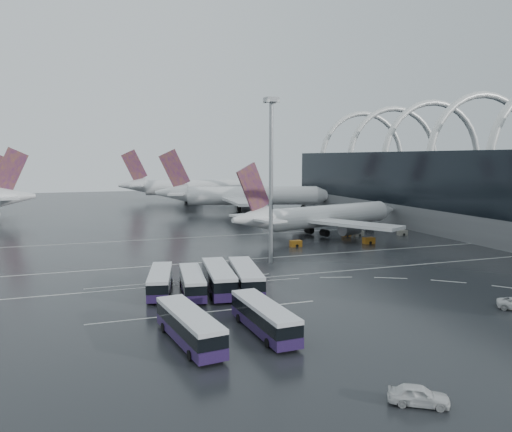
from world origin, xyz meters
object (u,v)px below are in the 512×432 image
object	(u,v)px
gse_cart_belly_d	(402,233)
airliner_main	(320,217)
bus_row_near_d	(246,277)
gse_cart_belly_a	(369,240)
bus_row_near_b	(192,282)
bus_row_near_c	(219,278)
bus_row_far_a	(189,326)
bus_row_far_c	(264,317)
airliner_gate_b	(243,196)
gse_cart_belly_b	(358,233)
van_curve_b	(419,395)
airliner_gate_c	(189,188)
bus_row_near_a	(160,281)
gse_cart_belly_c	(296,244)
gse_cart_belly_e	(346,234)
floodlight_mast	(271,160)

from	to	relation	value
gse_cart_belly_d	airliner_main	bearing A→B (deg)	161.18
bus_row_near_d	gse_cart_belly_a	bearing A→B (deg)	-43.88
bus_row_near_b	bus_row_near_c	size ratio (longest dim) A/B	0.88
airliner_main	bus_row_far_a	size ratio (longest dim) A/B	3.78
bus_row_near_c	bus_row_far_a	world-z (taller)	bus_row_near_c
bus_row_far_c	gse_cart_belly_a	xyz separation A→B (m)	(40.26, 44.28, -1.05)
bus_row_near_d	gse_cart_belly_a	distance (m)	46.08
airliner_gate_b	gse_cart_belly_b	bearing A→B (deg)	-64.59
van_curve_b	airliner_gate_c	bearing A→B (deg)	25.84
airliner_gate_c	bus_row_near_a	bearing A→B (deg)	-92.87
bus_row_far_a	gse_cart_belly_d	world-z (taller)	bus_row_far_a
gse_cart_belly_c	bus_row_near_c	bearing A→B (deg)	-130.31
bus_row_near_d	airliner_gate_c	bearing A→B (deg)	0.73
bus_row_far_a	van_curve_b	world-z (taller)	bus_row_far_a
airliner_gate_b	bus_row_near_c	bearing A→B (deg)	-93.65
bus_row_near_c	gse_cart_belly_e	size ratio (longest dim) A/B	7.25
gse_cart_belly_b	gse_cart_belly_e	distance (m)	2.96
bus_row_near_c	floodlight_mast	world-z (taller)	floodlight_mast
gse_cart_belly_b	airliner_gate_c	bearing A→B (deg)	99.27
bus_row_near_a	bus_row_far_a	xyz separation A→B (m)	(-0.01, -19.69, 0.10)
gse_cart_belly_b	gse_cart_belly_d	world-z (taller)	gse_cart_belly_b
airliner_main	airliner_gate_b	world-z (taller)	airliner_gate_b
airliner_gate_c	gse_cart_belly_d	world-z (taller)	airliner_gate_c
bus_row_near_b	airliner_main	bearing A→B (deg)	-36.86
airliner_gate_b	airliner_gate_c	xyz separation A→B (m)	(-8.13, 50.71, 0.13)
bus_row_near_b	gse_cart_belly_a	xyz separation A→B (m)	(44.30, 26.88, -0.99)
bus_row_near_c	bus_row_near_d	world-z (taller)	bus_row_near_d
bus_row_near_a	gse_cart_belly_a	bearing A→B (deg)	-50.92
airliner_gate_c	bus_row_near_a	xyz separation A→B (m)	(-33.74, -144.30, -3.79)
bus_row_near_b	gse_cart_belly_d	distance (m)	67.47
bus_row_near_d	gse_cart_belly_e	distance (m)	53.18
gse_cart_belly_d	bus_row_far_a	bearing A→B (deg)	-140.10
airliner_gate_c	gse_cart_belly_a	distance (m)	120.38
bus_row_near_c	gse_cart_belly_a	xyz separation A→B (m)	(40.55, 26.77, -1.21)
bus_row_near_a	bus_row_far_a	size ratio (longest dim) A/B	0.95
bus_row_near_a	gse_cart_belly_a	xyz separation A→B (m)	(48.34, 24.90, -1.01)
gse_cart_belly_e	bus_row_near_b	bearing A→B (deg)	-140.21
airliner_main	bus_row_near_d	distance (m)	52.33
airliner_gate_b	gse_cart_belly_c	xyz separation A→B (m)	(-9.92, -66.97, -4.69)
airliner_gate_b	gse_cart_belly_a	size ratio (longest dim) A/B	24.72
bus_row_near_b	bus_row_far_c	distance (m)	17.86
gse_cart_belly_c	gse_cart_belly_e	xyz separation A→B (m)	(16.77, 8.62, -0.11)
van_curve_b	gse_cart_belly_e	size ratio (longest dim) A/B	2.30
bus_row_far_a	airliner_main	bearing A→B (deg)	-44.45
bus_row_far_c	van_curve_b	world-z (taller)	bus_row_far_c
airliner_gate_b	airliner_main	bearing A→B (deg)	-72.36
bus_row_near_c	gse_cart_belly_e	distance (m)	55.27
airliner_main	gse_cart_belly_d	size ratio (longest dim) A/B	22.40
airliner_main	gse_cart_belly_e	size ratio (longest dim) A/B	25.88
airliner_gate_c	bus_row_near_a	world-z (taller)	airliner_gate_c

